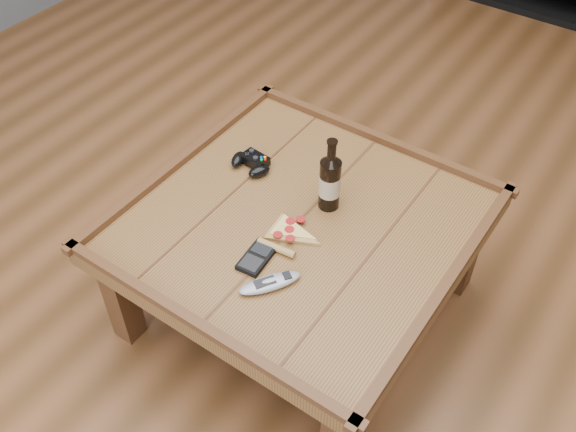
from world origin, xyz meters
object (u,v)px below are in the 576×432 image
Objects in this scene: game_controller at (251,163)px; smartphone at (257,257)px; remote_control at (270,283)px; beer_bottle at (330,181)px; coffee_table at (300,233)px; pizza_slice at (287,234)px.

game_controller is 1.18× the size of smartphone.
game_controller is 0.88× the size of remote_control.
beer_bottle is 0.32m from game_controller.
coffee_table is at bearing -17.04° from game_controller.
remote_control is at bearing -83.89° from beer_bottle.
game_controller is 0.69× the size of pizza_slice.
coffee_table is 0.10m from pizza_slice.
remote_control is (0.04, -0.37, -0.09)m from beer_bottle.
beer_bottle is at bearing 73.70° from pizza_slice.
beer_bottle is at bearing 129.84° from remote_control.
pizza_slice reaches higher than smartphone.
beer_bottle reaches higher than coffee_table.
game_controller is at bearing 178.99° from beer_bottle.
smartphone is at bearing -93.90° from coffee_table.
beer_bottle is at bearing 75.31° from smartphone.
game_controller is 0.51m from remote_control.
game_controller is 0.41m from smartphone.
smartphone is at bearing -179.29° from remote_control.
game_controller reaches higher than remote_control.
coffee_table is 6.38× the size of game_controller.
pizza_slice is at bearing 144.52° from remote_control.
beer_bottle is 1.89× the size of smartphone.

